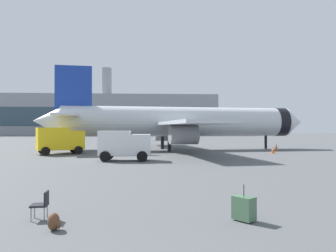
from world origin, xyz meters
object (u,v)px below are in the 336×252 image
(service_truck, at_px, (60,139))
(cargo_van, at_px, (124,144))
(safety_cone_near, at_px, (273,150))
(traveller_backpack, at_px, (54,222))
(gate_chair, at_px, (42,203))
(rolling_suitcase, at_px, (244,208))
(airplane_at_gate, at_px, (179,122))
(safety_cone_mid, at_px, (276,147))

(service_truck, xyz_separation_m, cargo_van, (7.44, -7.65, -0.16))
(safety_cone_near, xyz_separation_m, traveller_backpack, (-16.82, -27.04, -0.12))
(gate_chair, bearing_deg, service_truck, 103.33)
(rolling_suitcase, bearing_deg, airplane_at_gate, 87.65)
(safety_cone_near, height_order, gate_chair, gate_chair)
(service_truck, height_order, safety_cone_near, service_truck)
(airplane_at_gate, xyz_separation_m, rolling_suitcase, (-1.35, -32.80, -3.27))
(safety_cone_near, relative_size, traveller_backpack, 1.49)
(safety_cone_mid, relative_size, gate_chair, 0.96)
(cargo_van, bearing_deg, traveller_backpack, -91.79)
(airplane_at_gate, height_order, rolling_suitcase, airplane_at_gate)
(airplane_at_gate, height_order, gate_chair, airplane_at_gate)
(cargo_van, relative_size, gate_chair, 5.19)
(airplane_at_gate, bearing_deg, gate_chair, -103.05)
(service_truck, relative_size, cargo_van, 1.18)
(airplane_at_gate, bearing_deg, traveller_backpack, -101.52)
(safety_cone_near, xyz_separation_m, rolling_suitcase, (-11.37, -26.50, 0.04))
(service_truck, height_order, rolling_suitcase, service_truck)
(safety_cone_mid, bearing_deg, traveller_backpack, -121.02)
(safety_cone_near, bearing_deg, rolling_suitcase, -113.21)
(safety_cone_mid, relative_size, traveller_backpack, 1.72)
(airplane_at_gate, height_order, cargo_van, airplane_at_gate)
(cargo_van, bearing_deg, airplane_at_gate, 65.94)
(airplane_at_gate, height_order, service_truck, airplane_at_gate)
(safety_cone_near, bearing_deg, safety_cone_mid, 63.87)
(airplane_at_gate, relative_size, gate_chair, 41.58)
(airplane_at_gate, distance_m, safety_cone_near, 12.29)
(rolling_suitcase, relative_size, gate_chair, 1.28)
(traveller_backpack, bearing_deg, safety_cone_mid, 58.98)
(service_truck, distance_m, traveller_backpack, 28.01)
(service_truck, height_order, safety_cone_mid, service_truck)
(safety_cone_near, height_order, safety_cone_mid, safety_cone_mid)
(safety_cone_mid, relative_size, rolling_suitcase, 0.75)
(airplane_at_gate, distance_m, cargo_van, 15.34)
(service_truck, height_order, traveller_backpack, service_truck)
(traveller_backpack, bearing_deg, rolling_suitcase, 5.66)
(cargo_van, bearing_deg, safety_cone_near, 25.01)
(rolling_suitcase, bearing_deg, safety_cone_mid, 66.32)
(rolling_suitcase, bearing_deg, safety_cone_near, 66.79)
(cargo_van, bearing_deg, safety_cone_mid, 33.90)
(rolling_suitcase, xyz_separation_m, gate_chair, (-6.13, 0.58, 0.11))
(cargo_van, distance_m, safety_cone_mid, 22.49)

